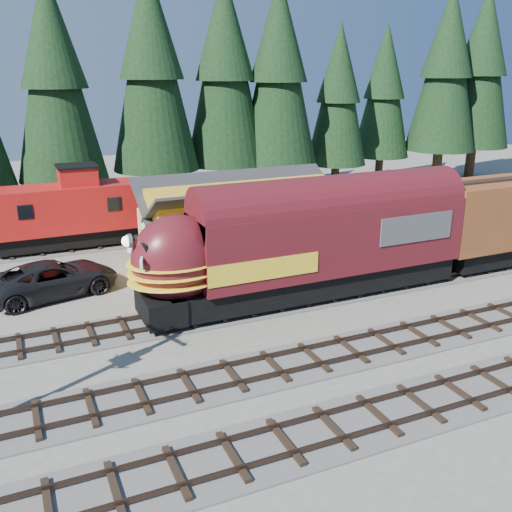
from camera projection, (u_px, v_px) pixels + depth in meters
name	position (u px, v px, depth m)	size (l,w,h in m)	color
ground	(338.00, 331.00, 26.22)	(120.00, 120.00, 0.00)	#6B665B
track_siding	(448.00, 272.00, 33.52)	(68.00, 3.20, 0.33)	#4C4947
track_spur	(67.00, 248.00, 37.98)	(32.00, 3.20, 0.33)	#4C4947
depot	(248.00, 216.00, 34.40)	(12.80, 7.00, 5.30)	gold
conifer_backdrop	(237.00, 78.00, 46.57)	(79.01, 23.77, 17.11)	black
locomotive	(298.00, 249.00, 28.79)	(17.92, 3.56, 4.87)	black
caboose	(66.00, 212.00, 37.29)	(9.83, 2.85, 5.11)	black
pickup_truck_a	(53.00, 279.00, 30.02)	(3.10, 6.73, 1.87)	black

